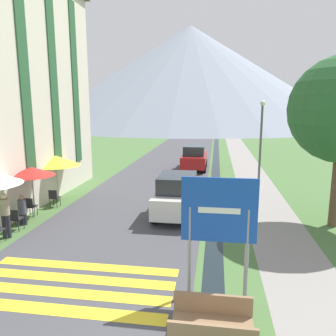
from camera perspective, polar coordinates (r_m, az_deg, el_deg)
name	(u,v)px	position (r m, az deg, el deg)	size (l,w,h in m)	color
ground_plane	(199,171)	(24.12, 5.46, -0.48)	(160.00, 160.00, 0.00)	#476B38
road	(180,152)	(34.15, 2.15, 2.85)	(6.40, 60.00, 0.01)	#424247
footpath	(240,153)	(34.04, 12.42, 2.58)	(2.20, 60.00, 0.01)	gray
drainage_channel	(216,152)	(33.96, 8.38, 2.69)	(0.60, 60.00, 0.00)	black
crosswalk_marking	(71,285)	(9.50, -16.50, -19.00)	(5.44, 2.54, 0.01)	yellow
mountain_distant	(190,76)	(87.18, 3.90, 15.66)	(78.45, 78.45, 24.58)	gray
hotel_building	(5,72)	(18.95, -26.48, 14.76)	(5.57, 9.66, 11.82)	beige
road_sign	(219,221)	(7.88, 8.83, -9.15)	(1.77, 0.11, 3.04)	gray
footbridge	(212,327)	(7.45, 7.71, -25.79)	(1.70, 1.10, 0.65)	#846647
parked_car_near	(178,195)	(14.10, 1.69, -4.69)	(1.87, 3.81, 1.82)	silver
parked_car_far	(194,157)	(24.46, 4.60, 1.85)	(1.85, 3.92, 1.82)	#A31919
cafe_chair_near_left	(15,218)	(13.75, -25.07, -7.85)	(0.40, 0.40, 0.85)	#232328
cafe_chair_far_right	(54,197)	(16.17, -19.25, -4.74)	(0.40, 0.40, 0.85)	#232328
cafe_chair_middle	(30,205)	(15.14, -22.93, -6.02)	(0.40, 0.40, 0.85)	#232328
cafe_umbrella_middle_red	(32,171)	(14.85, -22.66, -0.56)	(1.91, 1.91, 2.15)	#B7B2A8
cafe_umbrella_rear_yellow	(56,161)	(17.36, -18.92, 1.22)	(2.38, 2.38, 2.22)	#B7B2A8
person_standing_terrace	(5,212)	(13.06, -26.51, -6.89)	(0.32, 0.32, 1.65)	#282833
person_seated_far	(22,208)	(14.26, -24.05, -6.42)	(0.32, 0.32, 1.23)	#282833
streetlamp	(261,139)	(18.28, 15.86, 4.96)	(0.28, 0.28, 4.95)	#515156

